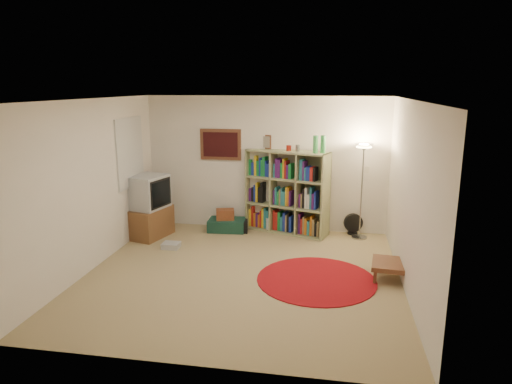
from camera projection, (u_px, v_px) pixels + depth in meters
room at (239, 189)px, 6.40m from camera, size 4.54×4.54×2.54m
bookshelf at (286, 193)px, 8.42m from camera, size 1.59×0.90×1.84m
floor_lamp at (363, 160)px, 7.89m from camera, size 0.40×0.40×1.71m
floor_fan at (353, 224)px, 8.37m from camera, size 0.35×0.22×0.40m
tv_stand at (149, 207)px, 8.18m from camera, size 0.72×0.89×1.13m
dvd_box at (171, 245)px, 7.69m from camera, size 0.28×0.24×0.09m
suitcase at (227, 225)px, 8.61m from camera, size 0.71×0.48×0.22m
wicker_basket at (225, 214)px, 8.57m from camera, size 0.38×0.32×0.19m
duffel_bag at (239, 226)px, 8.53m from camera, size 0.36×0.31×0.22m
paper_towel at (269, 225)px, 8.59m from camera, size 0.15×0.15×0.25m
red_rug at (316, 280)px, 6.44m from camera, size 1.68×1.68×0.01m
side_table at (392, 265)px, 6.42m from camera, size 0.62×0.62×0.25m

